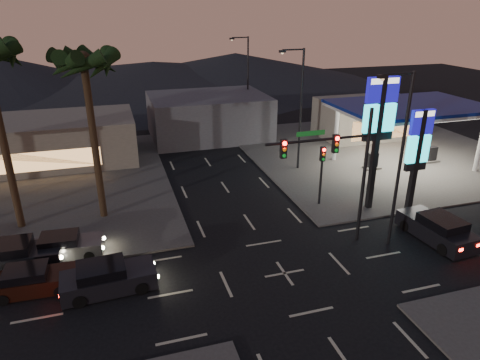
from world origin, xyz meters
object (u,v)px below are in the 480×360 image
object	(u,v)px
car_lane_a_front	(107,278)
suv_station	(437,229)
car_lane_a_mid	(32,280)
pylon_sign_short	(418,145)
car_lane_b_mid	(14,256)
pylon_sign_tall	(379,118)
traffic_signal_mast	(338,160)
car_lane_b_front	(65,246)
gas_station	(410,109)

from	to	relation	value
car_lane_a_front	suv_station	distance (m)	18.88
car_lane_a_mid	suv_station	world-z (taller)	suv_station
pylon_sign_short	car_lane_b_mid	bearing A→B (deg)	179.57
car_lane_a_front	car_lane_a_mid	xyz separation A→B (m)	(-3.53, 0.99, -0.08)
car_lane_a_mid	car_lane_a_front	bearing A→B (deg)	-15.74
car_lane_a_mid	car_lane_b_mid	world-z (taller)	car_lane_b_mid
car_lane_a_mid	suv_station	size ratio (longest dim) A/B	0.84
car_lane_a_mid	pylon_sign_short	bearing A→B (deg)	5.58
pylon_sign_tall	traffic_signal_mast	size ratio (longest dim) A/B	1.12
pylon_sign_tall	car_lane_b_mid	distance (m)	22.78
car_lane_a_front	car_lane_b_mid	bearing A→B (deg)	143.55
car_lane_a_mid	car_lane_b_front	bearing A→B (deg)	66.27
pylon_sign_tall	suv_station	bearing A→B (deg)	-72.99
pylon_sign_short	traffic_signal_mast	xyz separation A→B (m)	(-7.24, -2.51, 0.57)
pylon_sign_tall	car_lane_b_front	xyz separation A→B (m)	(-19.60, -0.36, -5.77)
car_lane_a_front	car_lane_a_mid	size ratio (longest dim) A/B	1.14
car_lane_a_mid	pylon_sign_tall	bearing A→B (deg)	8.93
car_lane_b_front	suv_station	size ratio (longest dim) A/B	0.85
traffic_signal_mast	car_lane_b_mid	xyz separation A→B (m)	(-17.30, 2.69, -4.51)
car_lane_a_mid	car_lane_b_front	distance (m)	3.20
car_lane_a_mid	traffic_signal_mast	bearing A→B (deg)	-0.81
suv_station	pylon_sign_tall	bearing A→B (deg)	107.01
pylon_sign_short	car_lane_a_front	xyz separation A→B (m)	(-19.86, -3.28, -3.96)
car_lane_a_front	car_lane_a_mid	distance (m)	3.67
pylon_sign_tall	car_lane_a_front	xyz separation A→B (m)	(-17.36, -4.28, -5.70)
traffic_signal_mast	car_lane_a_mid	xyz separation A→B (m)	(-16.15, 0.23, -4.61)
traffic_signal_mast	car_lane_b_mid	world-z (taller)	traffic_signal_mast
pylon_sign_short	car_lane_a_mid	world-z (taller)	pylon_sign_short
suv_station	gas_station	bearing A→B (deg)	62.32
gas_station	car_lane_a_mid	xyz separation A→B (m)	(-28.39, -9.78, -4.46)
car_lane_a_front	suv_station	xyz separation A→B (m)	(18.87, -0.65, 0.04)
pylon_sign_short	traffic_signal_mast	bearing A→B (deg)	-160.87
traffic_signal_mast	car_lane_b_front	distance (m)	15.87
pylon_sign_tall	car_lane_a_front	size ratio (longest dim) A/B	1.91
car_lane_b_front	car_lane_b_mid	size ratio (longest dim) A/B	0.88
gas_station	car_lane_b_mid	distance (m)	30.75
car_lane_a_front	gas_station	bearing A→B (deg)	23.44
pylon_sign_tall	car_lane_a_mid	xyz separation A→B (m)	(-20.89, -3.28, -5.78)
gas_station	pylon_sign_tall	xyz separation A→B (m)	(-7.50, -6.50, 1.31)
car_lane_b_mid	car_lane_a_front	bearing A→B (deg)	-36.45
pylon_sign_tall	traffic_signal_mast	distance (m)	6.02
traffic_signal_mast	suv_station	xyz separation A→B (m)	(6.25, -1.41, -4.49)
pylon_sign_short	car_lane_a_front	size ratio (longest dim) A/B	1.49
car_lane_a_mid	car_lane_b_front	size ratio (longest dim) A/B	0.98
pylon_sign_tall	suv_station	xyz separation A→B (m)	(1.51, -4.92, -5.65)
car_lane_a_front	suv_station	size ratio (longest dim) A/B	0.96
pylon_sign_short	car_lane_b_front	xyz separation A→B (m)	(-22.10, 0.64, -4.03)
gas_station	pylon_sign_tall	distance (m)	10.01
gas_station	car_lane_b_mid	size ratio (longest dim) A/B	2.55
traffic_signal_mast	suv_station	distance (m)	7.82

